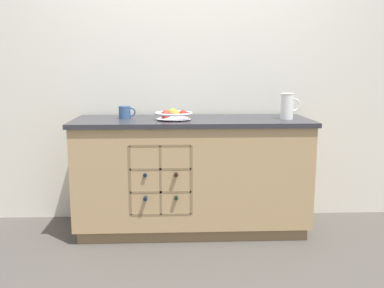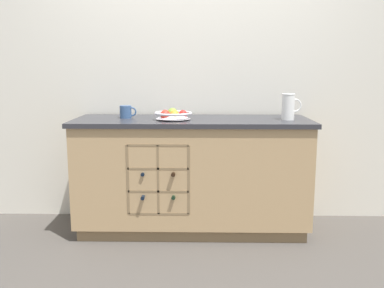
% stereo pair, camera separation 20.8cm
% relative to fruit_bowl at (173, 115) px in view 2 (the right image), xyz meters
% --- Properties ---
extents(ground_plane, '(14.00, 14.00, 0.00)m').
position_rel_fruit_bowl_xyz_m(ground_plane, '(0.14, 0.06, -0.94)').
color(ground_plane, '#4C4742').
extents(back_wall, '(4.40, 0.06, 2.55)m').
position_rel_fruit_bowl_xyz_m(back_wall, '(0.14, 0.43, 0.34)').
color(back_wall, silver).
rests_on(back_wall, ground_plane).
extents(kitchen_island, '(1.82, 0.66, 0.90)m').
position_rel_fruit_bowl_xyz_m(kitchen_island, '(0.14, 0.06, -0.48)').
color(kitchen_island, olive).
rests_on(kitchen_island, ground_plane).
extents(fruit_bowl, '(0.29, 0.29, 0.09)m').
position_rel_fruit_bowl_xyz_m(fruit_bowl, '(0.00, 0.00, 0.00)').
color(fruit_bowl, silver).
rests_on(fruit_bowl, kitchen_island).
extents(white_pitcher, '(0.15, 0.10, 0.20)m').
position_rel_fruit_bowl_xyz_m(white_pitcher, '(0.87, 0.02, 0.06)').
color(white_pitcher, white).
rests_on(white_pitcher, kitchen_island).
extents(ceramic_mug, '(0.13, 0.09, 0.10)m').
position_rel_fruit_bowl_xyz_m(ceramic_mug, '(-0.38, 0.11, 0.01)').
color(ceramic_mug, '#385684').
rests_on(ceramic_mug, kitchen_island).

